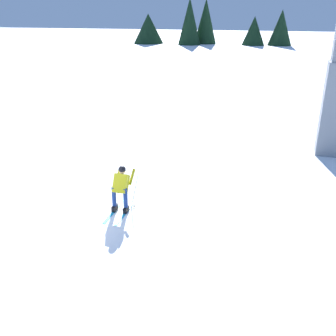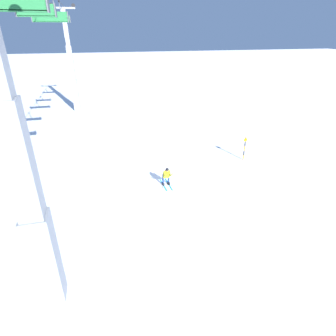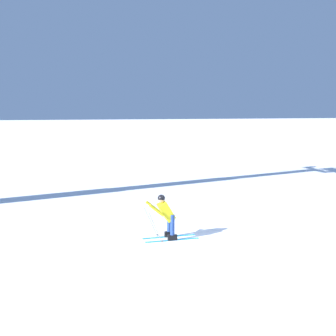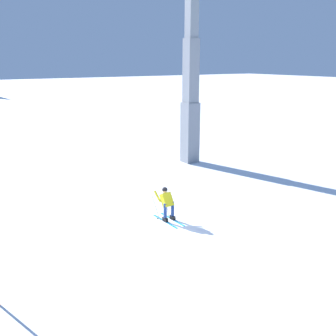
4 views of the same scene
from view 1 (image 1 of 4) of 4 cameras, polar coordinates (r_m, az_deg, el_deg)
name	(u,v)px [view 1 (image 1 of 4)]	position (r m, az deg, el deg)	size (l,w,h in m)	color
ground_plane	(72,224)	(11.23, -14.40, -8.30)	(260.00, 260.00, 0.00)	white
skier_carving_main	(121,186)	(11.41, -7.14, -2.76)	(1.68, 0.72, 1.50)	#198CCC
tree_line_ridge	(204,26)	(76.37, 5.57, 20.76)	(7.92, 30.03, 8.29)	black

